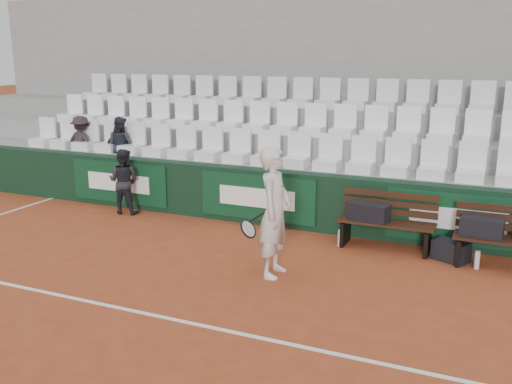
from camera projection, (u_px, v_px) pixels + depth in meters
name	position (u px, v px, depth m)	size (l,w,h in m)	color
ground	(145.00, 314.00, 6.82)	(80.00, 80.00, 0.00)	#A14424
court_baseline	(145.00, 313.00, 6.82)	(18.00, 0.06, 0.01)	white
back_barrier	(274.00, 198.00, 10.22)	(18.00, 0.34, 1.00)	black
grandstand_tier_front	(283.00, 190.00, 10.81)	(18.00, 0.95, 1.00)	#979794
grandstand_tier_mid	(300.00, 169.00, 11.60)	(18.00, 0.95, 1.45)	#959592
grandstand_tier_back	(315.00, 151.00, 12.40)	(18.00, 0.95, 1.90)	gray
grandstand_rear_wall	(325.00, 91.00, 12.65)	(18.00, 0.30, 4.40)	gray
seat_row_front	(281.00, 149.00, 10.46)	(11.90, 0.44, 0.63)	white
seat_row_mid	(298.00, 119.00, 11.20)	(11.90, 0.44, 0.63)	white
seat_row_back	(314.00, 93.00, 11.94)	(11.90, 0.44, 0.63)	silver
bench_left	(386.00, 235.00, 9.03)	(1.50, 0.56, 0.45)	#361C10
bench_right	(507.00, 254.00, 8.17)	(1.50, 0.56, 0.45)	#32180F
sports_bag_left	(368.00, 212.00, 9.01)	(0.65, 0.28, 0.28)	black
sports_bag_right	(482.00, 227.00, 8.23)	(0.59, 0.27, 0.27)	black
sports_bag_ground	(451.00, 251.00, 8.52)	(0.50, 0.31, 0.31)	black
water_bottle_near	(340.00, 238.00, 9.16)	(0.08, 0.08, 0.28)	silver
water_bottle_far	(477.00, 260.00, 8.20)	(0.08, 0.08, 0.27)	silver
tennis_player	(275.00, 212.00, 7.81)	(0.73, 0.69, 1.82)	silver
ball_kid	(124.00, 181.00, 10.95)	(0.61, 0.48, 1.26)	black
spectator_a	(80.00, 122.00, 12.25)	(0.75, 0.43, 1.17)	#271F25
spectator_b	(117.00, 128.00, 11.89)	(0.60, 0.25, 1.02)	#2F2B26
spectator_c	(120.00, 124.00, 11.85)	(0.58, 0.45, 1.19)	#212832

